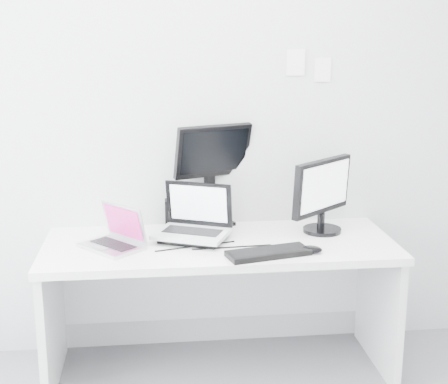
{
  "coord_description": "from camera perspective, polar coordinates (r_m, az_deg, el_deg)",
  "views": [
    {
      "loc": [
        -0.33,
        -1.9,
        1.79
      ],
      "look_at": [
        0.02,
        1.23,
        1.0
      ],
      "focal_mm": 51.9,
      "sensor_mm": 36.0,
      "label": 1
    }
  ],
  "objects": [
    {
      "name": "samsung_monitor",
      "position": [
        3.49,
        8.75,
        -0.24
      ],
      "size": [
        0.48,
        0.45,
        0.41
      ],
      "primitive_type": "cube",
      "rotation": [
        0.0,
        0.0,
        0.7
      ],
      "color": "black",
      "rests_on": "desk"
    },
    {
      "name": "speaker",
      "position": [
        3.54,
        -4.54,
        -1.98
      ],
      "size": [
        0.1,
        0.1,
        0.16
      ],
      "primitive_type": "cube",
      "rotation": [
        0.0,
        0.0,
        0.34
      ],
      "color": "black",
      "rests_on": "desk"
    },
    {
      "name": "wall_note_0",
      "position": [
        3.58,
        6.33,
        11.28
      ],
      "size": [
        0.1,
        0.0,
        0.14
      ],
      "primitive_type": "cube",
      "color": "white",
      "rests_on": "back_wall"
    },
    {
      "name": "rear_monitor",
      "position": [
        3.56,
        -1.11,
        1.61
      ],
      "size": [
        0.46,
        0.3,
        0.58
      ],
      "primitive_type": "cube",
      "rotation": [
        0.0,
        0.0,
        0.37
      ],
      "color": "black",
      "rests_on": "desk"
    },
    {
      "name": "back_wall",
      "position": [
        3.54,
        -0.99,
        6.95
      ],
      "size": [
        3.6,
        0.0,
        3.6
      ],
      "primitive_type": "plane",
      "rotation": [
        1.57,
        0.0,
        0.0
      ],
      "color": "silver",
      "rests_on": "ground"
    },
    {
      "name": "desk",
      "position": [
        3.47,
        -0.37,
        -10.16
      ],
      "size": [
        1.8,
        0.7,
        0.73
      ],
      "primitive_type": "cube",
      "color": "white",
      "rests_on": "ground"
    },
    {
      "name": "mouse",
      "position": [
        3.2,
        7.69,
        -5.03
      ],
      "size": [
        0.12,
        0.1,
        0.04
      ],
      "primitive_type": "ellipsoid",
      "rotation": [
        0.0,
        0.0,
        -0.35
      ],
      "color": "black",
      "rests_on": "desk"
    },
    {
      "name": "dell_laptop",
      "position": [
        3.31,
        -2.92,
        -1.89
      ],
      "size": [
        0.44,
        0.4,
        0.3
      ],
      "primitive_type": "cube",
      "rotation": [
        0.0,
        0.0,
        -0.42
      ],
      "color": "silver",
      "rests_on": "desk"
    },
    {
      "name": "wall_note_1",
      "position": [
        3.62,
        8.68,
        10.6
      ],
      "size": [
        0.09,
        0.0,
        0.13
      ],
      "primitive_type": "cube",
      "color": "white",
      "rests_on": "back_wall"
    },
    {
      "name": "macbook",
      "position": [
        3.26,
        -9.96,
        -3.05
      ],
      "size": [
        0.37,
        0.37,
        0.22
      ],
      "primitive_type": "cube",
      "rotation": [
        0.0,
        0.0,
        -0.84
      ],
      "color": "#B1B2B6",
      "rests_on": "desk"
    },
    {
      "name": "keyboard",
      "position": [
        3.14,
        3.93,
        -5.38
      ],
      "size": [
        0.43,
        0.24,
        0.03
      ],
      "primitive_type": "cube",
      "rotation": [
        0.0,
        0.0,
        0.24
      ],
      "color": "black",
      "rests_on": "desk"
    }
  ]
}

